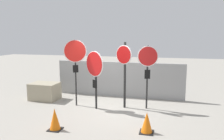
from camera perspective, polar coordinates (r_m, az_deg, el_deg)
The scene contains 9 objects.
ground_plane at distance 8.22m, azimuth -0.86°, elevation -9.96°, with size 40.00×40.00×0.00m, color gray.
fence_back at distance 9.59m, azimuth 1.76°, elevation -2.48°, with size 5.63×0.12×1.53m.
stop_sign_0 at distance 8.25m, azimuth -9.59°, elevation 3.56°, with size 0.78×0.38×2.53m.
stop_sign_1 at distance 7.82m, azimuth -4.55°, elevation 0.41°, with size 0.79×0.52×2.13m.
stop_sign_2 at distance 7.94m, azimuth 3.22°, elevation 1.45°, with size 0.62×0.34×2.44m.
stop_sign_3 at distance 7.89m, azimuth 9.28°, elevation 1.79°, with size 0.72×0.18×2.32m.
traffic_cone_0 at distance 6.57m, azimuth -14.70°, elevation -12.34°, with size 0.37×0.37×0.63m.
traffic_cone_1 at distance 6.27m, azimuth 9.07°, elevation -13.41°, with size 0.38×0.38×0.59m.
storage_crate at distance 9.64m, azimuth -17.17°, elevation -5.32°, with size 1.14×0.82×0.71m.
Camera 1 is at (2.05, -7.51, 2.66)m, focal length 35.00 mm.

